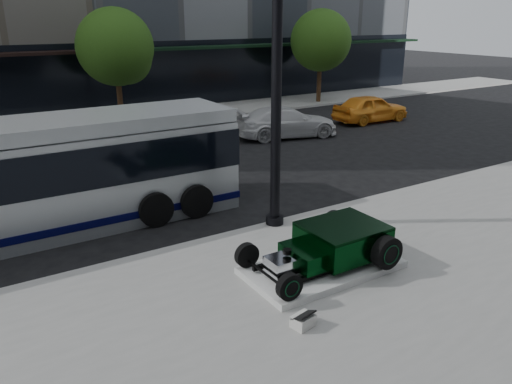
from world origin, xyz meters
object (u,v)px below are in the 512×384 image
hot_rod (335,243)px  lamppost (277,71)px  yellow_taxi (371,108)px  white_sedan (286,122)px  transit_bus (5,182)px

hot_rod → lamppost: lamppost is taller
lamppost → yellow_taxi: lamppost is taller
hot_rod → white_sedan: 13.05m
lamppost → white_sedan: (6.42, 8.51, -3.42)m
white_sedan → transit_bus: bearing=126.7°
transit_bus → yellow_taxi: 19.26m
transit_bus → yellow_taxi: (18.31, 5.92, -0.76)m
lamppost → white_sedan: bearing=53.0°
hot_rod → lamppost: size_ratio=0.37×
hot_rod → yellow_taxi: bearing=43.1°
white_sedan → yellow_taxi: size_ratio=1.13×
white_sedan → yellow_taxi: (5.86, 0.50, 0.02)m
transit_bus → lamppost: bearing=-27.2°
yellow_taxi → white_sedan: bearing=96.5°
lamppost → white_sedan: lamppost is taller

